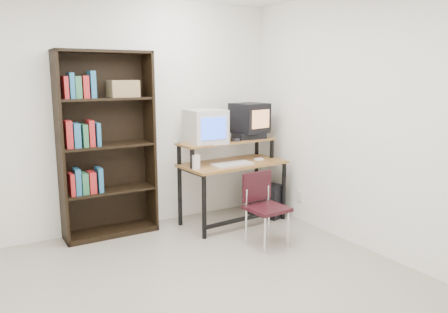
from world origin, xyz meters
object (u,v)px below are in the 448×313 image
computer_desk (232,166)px  crt_monitor (205,127)px  bookshelf (106,144)px  school_chair (263,202)px  pc_tower (265,199)px  crt_tv (250,118)px

computer_desk → crt_monitor: crt_monitor is taller
computer_desk → bookshelf: 1.47m
crt_monitor → school_chair: size_ratio=0.57×
crt_monitor → pc_tower: size_ratio=0.95×
crt_monitor → bookshelf: bookshelf is taller
computer_desk → bookshelf: size_ratio=0.64×
computer_desk → pc_tower: 0.68m
crt_monitor → pc_tower: 1.24m
pc_tower → school_chair: size_ratio=0.59×
crt_tv → school_chair: (-0.43, -0.92, -0.77)m
school_chair → pc_tower: bearing=49.1°
crt_monitor → school_chair: 1.14m
crt_tv → bookshelf: 1.75m
crt_tv → school_chair: size_ratio=0.59×
crt_monitor → pc_tower: crt_monitor is taller
computer_desk → school_chair: size_ratio=1.68×
crt_tv → pc_tower: size_ratio=1.00×
crt_tv → bookshelf: size_ratio=0.22×
school_chair → bookshelf: size_ratio=0.38×
computer_desk → crt_monitor: size_ratio=2.97×
pc_tower → crt_monitor: bearing=153.6°
pc_tower → bookshelf: size_ratio=0.22×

